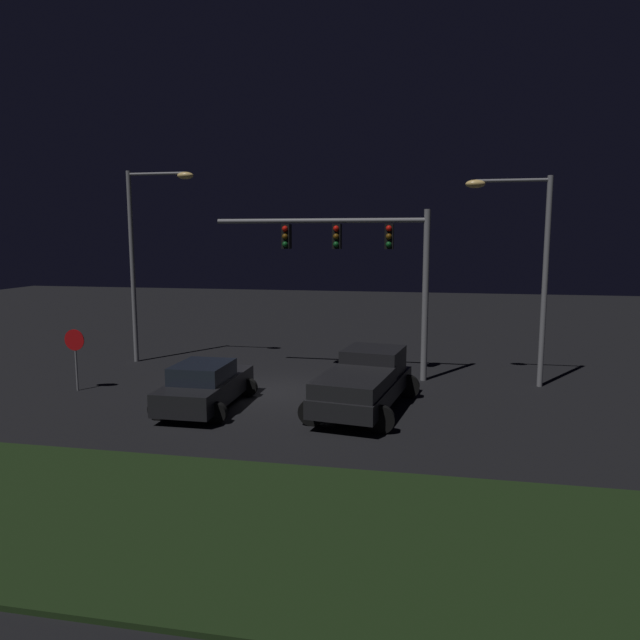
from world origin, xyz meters
TOP-DOWN VIEW (x-y plane):
  - ground_plane at (0.00, 0.00)m, footprint 80.00×80.00m
  - grass_median at (0.00, -9.83)m, footprint 23.29×6.01m
  - pickup_truck at (3.48, -1.65)m, footprint 3.43×5.64m
  - car_sedan at (-1.58, -2.51)m, footprint 2.48×4.40m
  - traffic_signal_gantry at (2.81, 2.56)m, footprint 8.32×0.56m
  - street_lamp_left at (-6.73, 3.69)m, footprint 3.04×0.44m
  - street_lamp_right at (8.84, 2.45)m, footprint 3.01×0.44m
  - stop_sign at (-6.94, -1.36)m, footprint 0.76×0.08m

SIDE VIEW (x-z plane):
  - ground_plane at x=0.00m, z-range 0.00..0.00m
  - grass_median at x=0.00m, z-range 0.00..0.10m
  - car_sedan at x=-1.58m, z-range -0.02..1.49m
  - pickup_truck at x=3.48m, z-range 0.10..1.90m
  - stop_sign at x=-6.94m, z-range 0.45..2.68m
  - street_lamp_right at x=8.84m, z-range 1.07..8.69m
  - traffic_signal_gantry at x=2.81m, z-range 1.65..8.15m
  - street_lamp_left at x=-6.73m, z-range 1.10..9.39m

